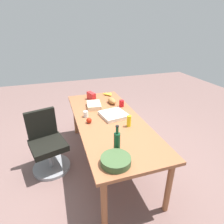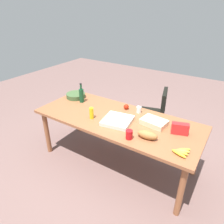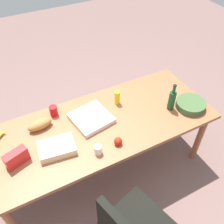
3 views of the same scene
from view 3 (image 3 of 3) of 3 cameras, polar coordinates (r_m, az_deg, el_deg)
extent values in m
plane|color=#745753|center=(3.06, -1.99, -12.60)|extent=(10.00, 10.00, 0.00)
cube|color=#975837|center=(2.47, -2.42, -3.02)|extent=(2.29, 0.94, 0.04)
cylinder|color=#975837|center=(3.39, 11.19, 2.91)|extent=(0.07, 0.07, 0.73)
cylinder|color=#975837|center=(3.03, 19.56, -5.68)|extent=(0.07, 0.07, 0.73)
sphere|color=#AF1F0D|center=(2.25, 1.42, -6.82)|extent=(0.08, 0.08, 0.08)
cube|color=silver|center=(2.48, -4.85, -1.41)|extent=(0.41, 0.41, 0.05)
cylinder|color=#3E5932|center=(2.72, 17.76, 1.67)|extent=(0.38, 0.38, 0.07)
ellipsoid|color=#A36D39|center=(2.47, -16.41, -2.80)|extent=(0.25, 0.14, 0.10)
cube|color=red|center=(2.26, -21.28, -9.84)|extent=(0.21, 0.14, 0.14)
cylinder|color=white|center=(2.19, -3.26, -8.74)|extent=(0.08, 0.08, 0.09)
cylinder|color=#134426|center=(2.61, 13.66, 2.57)|extent=(0.09, 0.09, 0.22)
cylinder|color=#134426|center=(2.51, 14.23, 5.11)|extent=(0.04, 0.04, 0.08)
cylinder|color=black|center=(2.48, 14.42, 5.96)|extent=(0.05, 0.05, 0.01)
cube|color=beige|center=(2.27, -12.66, -8.13)|extent=(0.35, 0.26, 0.07)
cylinder|color=yellow|center=(2.61, 1.21, 3.39)|extent=(0.07, 0.07, 0.16)
cylinder|color=red|center=(2.57, -13.41, 0.28)|extent=(0.08, 0.08, 0.11)
camera|label=1|loc=(3.16, 50.57, 20.46)|focal=29.85mm
camera|label=2|loc=(3.69, -42.85, 28.44)|focal=32.90mm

